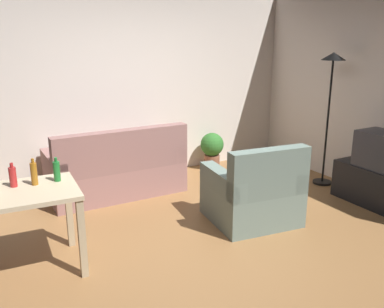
{
  "coord_description": "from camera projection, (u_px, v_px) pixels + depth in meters",
  "views": [
    {
      "loc": [
        -2.09,
        -3.45,
        2.06
      ],
      "look_at": [
        0.1,
        0.5,
        0.75
      ],
      "focal_mm": 39.33,
      "sensor_mm": 36.0,
      "label": 1
    }
  ],
  "objects": [
    {
      "name": "couch",
      "position": [
        117.0,
        172.0,
        5.49
      ],
      "size": [
        1.71,
        0.84,
        0.92
      ],
      "rotation": [
        0.0,
        0.0,
        3.14
      ],
      "color": "#996B66",
      "rests_on": "ground_plane"
    },
    {
      "name": "armchair",
      "position": [
        254.0,
        195.0,
        4.68
      ],
      "size": [
        0.99,
        0.94,
        0.92
      ],
      "rotation": [
        0.0,
        0.0,
        3.02
      ],
      "color": "slate",
      "rests_on": "ground_plane"
    },
    {
      "name": "bottle_amber",
      "position": [
        34.0,
        173.0,
        3.7
      ],
      "size": [
        0.06,
        0.06,
        0.24
      ],
      "color": "#9E6019",
      "rests_on": "desk"
    },
    {
      "name": "bottle_red",
      "position": [
        13.0,
        177.0,
        3.65
      ],
      "size": [
        0.06,
        0.06,
        0.22
      ],
      "color": "#AD2323",
      "rests_on": "desk"
    },
    {
      "name": "ground_plane",
      "position": [
        207.0,
        236.0,
        4.44
      ],
      "size": [
        5.2,
        4.4,
        0.02
      ],
      "primitive_type": "cube",
      "color": "olive"
    },
    {
      "name": "torchiere_lamp",
      "position": [
        331.0,
        83.0,
        5.57
      ],
      "size": [
        0.32,
        0.32,
        1.81
      ],
      "color": "black",
      "rests_on": "ground_plane"
    },
    {
      "name": "tv",
      "position": [
        384.0,
        151.0,
        5.01
      ],
      "size": [
        0.41,
        0.6,
        0.44
      ],
      "rotation": [
        0.0,
        0.0,
        1.57
      ],
      "color": "#2D2D33",
      "rests_on": "tv_stand"
    },
    {
      "name": "potted_plant",
      "position": [
        212.0,
        148.0,
        6.52
      ],
      "size": [
        0.36,
        0.36,
        0.57
      ],
      "color": "brown",
      "rests_on": "ground_plane"
    },
    {
      "name": "tv_stand",
      "position": [
        379.0,
        187.0,
        5.13
      ],
      "size": [
        0.44,
        1.1,
        0.48
      ],
      "rotation": [
        0.0,
        0.0,
        1.57
      ],
      "color": "black",
      "rests_on": "ground_plane"
    },
    {
      "name": "wall_rear",
      "position": [
        127.0,
        85.0,
        5.91
      ],
      "size": [
        5.2,
        0.1,
        2.7
      ],
      "primitive_type": "cube",
      "color": "silver",
      "rests_on": "ground_plane"
    },
    {
      "name": "desk",
      "position": [
        5.0,
        206.0,
        3.55
      ],
      "size": [
        1.24,
        0.77,
        0.76
      ],
      "rotation": [
        0.0,
        0.0,
        -0.06
      ],
      "color": "#C6B28E",
      "rests_on": "ground_plane"
    },
    {
      "name": "bottle_green",
      "position": [
        57.0,
        171.0,
        3.79
      ],
      "size": [
        0.06,
        0.06,
        0.22
      ],
      "color": "#1E722D",
      "rests_on": "desk"
    }
  ]
}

